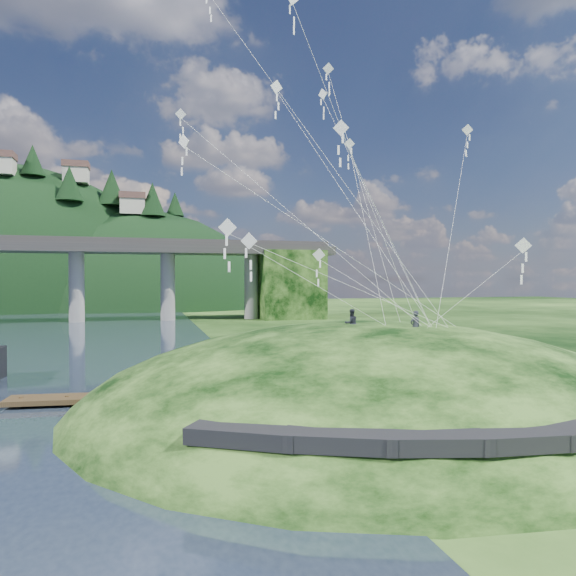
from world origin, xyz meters
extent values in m
plane|color=black|center=(0.00, 0.00, 0.00)|extent=(320.00, 320.00, 0.00)
ellipsoid|color=black|center=(8.00, 2.00, -1.50)|extent=(36.00, 32.00, 13.00)
cube|color=black|center=(-1.50, -8.00, 2.03)|extent=(4.32, 3.62, 0.71)
cube|color=black|center=(1.50, -9.65, 2.09)|extent=(4.10, 2.97, 0.61)
cube|color=black|center=(4.50, -10.65, 2.08)|extent=(3.85, 2.37, 0.62)
cube|color=black|center=(7.50, -11.10, 2.04)|extent=(3.62, 1.83, 0.66)
cylinder|color=gray|center=(-16.50, 70.00, 6.50)|extent=(2.60, 2.60, 13.00)
cylinder|color=gray|center=(-1.00, 70.00, 6.50)|extent=(2.60, 2.60, 13.00)
cylinder|color=gray|center=(14.50, 70.00, 6.50)|extent=(2.60, 2.60, 13.00)
cube|color=black|center=(22.00, 70.00, 6.50)|extent=(12.00, 11.00, 13.00)
ellipsoid|color=black|center=(-40.00, 126.00, -6.00)|extent=(96.00, 68.00, 88.00)
ellipsoid|color=black|center=(-5.00, 118.00, -10.00)|extent=(76.00, 56.00, 72.00)
cone|color=black|center=(-31.40, 112.04, 36.68)|extent=(5.83, 5.83, 7.67)
cone|color=black|center=(-22.45, 107.08, 30.58)|extent=(6.47, 6.47, 8.51)
cone|color=black|center=(-13.22, 113.99, 31.23)|extent=(7.13, 7.13, 9.38)
cone|color=black|center=(-3.12, 109.03, 27.87)|extent=(6.56, 6.56, 8.63)
cone|color=black|center=(2.77, 114.63, 27.68)|extent=(4.88, 4.88, 6.42)
cube|color=beige|center=(-38.00, 110.00, 34.28)|extent=(6.00, 5.00, 4.00)
cube|color=brown|center=(-38.00, 110.00, 36.98)|extent=(6.40, 5.40, 1.60)
cube|color=beige|center=(-22.00, 116.00, 34.18)|extent=(6.00, 5.00, 4.00)
cube|color=brown|center=(-22.00, 116.00, 36.88)|extent=(6.40, 5.40, 1.60)
cube|color=beige|center=(-8.00, 110.00, 25.88)|extent=(6.00, 5.00, 4.00)
cube|color=brown|center=(-8.00, 110.00, 28.58)|extent=(6.40, 5.40, 1.60)
cube|color=#332515|center=(-6.89, 6.76, 0.39)|extent=(12.22, 3.26, 0.30)
cylinder|color=#332515|center=(-12.03, 7.35, 0.17)|extent=(0.26, 0.26, 0.86)
cylinder|color=#332515|center=(-9.46, 7.05, 0.17)|extent=(0.26, 0.26, 0.86)
cylinder|color=#332515|center=(-6.89, 6.76, 0.17)|extent=(0.26, 0.26, 0.86)
cylinder|color=#332515|center=(-4.32, 6.46, 0.17)|extent=(0.26, 0.26, 0.86)
cylinder|color=#332515|center=(-1.74, 6.17, 0.17)|extent=(0.26, 0.26, 0.86)
imported|color=#22242E|center=(9.68, -0.23, 5.81)|extent=(0.73, 0.55, 1.81)
imported|color=#22242E|center=(6.71, 1.90, 5.84)|extent=(0.84, 0.66, 1.71)
cube|color=white|center=(3.87, -3.64, 14.59)|extent=(0.69, 0.35, 0.74)
cube|color=white|center=(3.87, -3.64, 14.07)|extent=(0.10, 0.04, 0.43)
cube|color=white|center=(3.87, -3.64, 13.54)|extent=(0.10, 0.04, 0.43)
cube|color=white|center=(3.87, -3.64, 13.02)|extent=(0.10, 0.04, 0.43)
cube|color=white|center=(-2.71, 7.30, 18.04)|extent=(0.70, 0.21, 0.69)
cube|color=white|center=(-2.71, 7.30, 17.55)|extent=(0.09, 0.03, 0.41)
cube|color=white|center=(-2.71, 7.30, 17.05)|extent=(0.09, 0.03, 0.41)
cube|color=white|center=(-2.71, 7.30, 16.55)|extent=(0.09, 0.03, 0.41)
cube|color=white|center=(8.07, 10.85, 21.56)|extent=(0.47, 0.68, 0.77)
cube|color=white|center=(8.07, 10.85, 21.00)|extent=(0.09, 0.08, 0.46)
cube|color=white|center=(8.07, 10.85, 20.43)|extent=(0.09, 0.08, 0.46)
cube|color=white|center=(8.07, 10.85, 19.87)|extent=(0.09, 0.08, 0.46)
cube|color=white|center=(-0.35, -2.99, 9.32)|extent=(0.72, 0.35, 0.76)
cube|color=white|center=(-0.35, -2.99, 8.78)|extent=(0.10, 0.04, 0.44)
cube|color=white|center=(-0.35, -2.99, 8.23)|extent=(0.10, 0.04, 0.44)
cube|color=white|center=(-0.35, -2.99, 7.69)|extent=(0.10, 0.04, 0.44)
cube|color=white|center=(2.27, -1.04, 21.16)|extent=(0.09, 0.08, 0.45)
cube|color=white|center=(2.27, -1.04, 20.61)|extent=(0.09, 0.08, 0.45)
cube|color=white|center=(2.27, -1.04, 20.06)|extent=(0.09, 0.08, 0.45)
cube|color=white|center=(-1.25, 4.33, 23.89)|extent=(0.09, 0.07, 0.43)
cube|color=white|center=(-1.25, 4.33, 23.37)|extent=(0.09, 0.07, 0.43)
cube|color=white|center=(-1.25, 4.33, 22.84)|extent=(0.09, 0.07, 0.43)
cube|color=white|center=(3.18, 5.80, 19.80)|extent=(0.84, 0.27, 0.86)
cube|color=white|center=(3.18, 5.80, 19.19)|extent=(0.11, 0.07, 0.50)
cube|color=white|center=(3.18, 5.80, 18.58)|extent=(0.11, 0.07, 0.50)
cube|color=white|center=(3.18, 5.80, 17.96)|extent=(0.11, 0.07, 0.50)
cube|color=white|center=(-1.26, -2.52, 9.95)|extent=(0.82, 0.32, 0.84)
cube|color=white|center=(-1.26, -2.52, 9.35)|extent=(0.11, 0.04, 0.49)
cube|color=white|center=(-1.26, -2.52, 8.75)|extent=(0.11, 0.04, 0.49)
cube|color=white|center=(-1.26, -2.52, 8.15)|extent=(0.11, 0.04, 0.49)
cube|color=white|center=(-2.97, 0.96, 14.65)|extent=(0.51, 0.57, 0.72)
cube|color=white|center=(-2.97, 0.96, 14.14)|extent=(0.09, 0.07, 0.42)
cube|color=white|center=(-2.97, 0.96, 13.63)|extent=(0.09, 0.07, 0.42)
cube|color=white|center=(-2.97, 0.96, 13.11)|extent=(0.09, 0.07, 0.42)
cube|color=white|center=(15.02, -2.41, 9.41)|extent=(0.78, 0.48, 0.87)
cube|color=white|center=(15.02, -2.41, 8.79)|extent=(0.12, 0.05, 0.51)
cube|color=white|center=(15.02, -2.41, 8.17)|extent=(0.12, 0.05, 0.51)
cube|color=white|center=(15.02, -2.41, 7.54)|extent=(0.12, 0.05, 0.51)
cube|color=white|center=(17.99, 6.99, 18.56)|extent=(0.77, 0.33, 0.79)
cube|color=white|center=(17.99, 6.99, 17.99)|extent=(0.11, 0.03, 0.47)
cube|color=white|center=(17.99, 6.99, 17.42)|extent=(0.11, 0.03, 0.47)
cube|color=white|center=(17.99, 6.99, 16.85)|extent=(0.11, 0.03, 0.47)
cube|color=white|center=(7.98, 5.31, 16.42)|extent=(0.66, 0.26, 0.67)
cube|color=white|center=(7.98, 5.31, 15.93)|extent=(0.09, 0.02, 0.40)
cube|color=white|center=(7.98, 5.31, 15.45)|extent=(0.09, 0.02, 0.40)
cube|color=white|center=(7.98, 5.31, 14.96)|extent=(0.09, 0.02, 0.40)
cube|color=white|center=(7.56, 8.22, 22.39)|extent=(0.78, 0.28, 0.76)
cube|color=white|center=(7.56, 8.22, 21.83)|extent=(0.10, 0.03, 0.46)
cube|color=white|center=(7.56, 8.22, 21.27)|extent=(0.10, 0.03, 0.46)
cube|color=white|center=(7.56, 8.22, 20.71)|extent=(0.10, 0.03, 0.46)
cube|color=white|center=(5.05, 2.93, 9.03)|extent=(0.78, 0.25, 0.76)
cube|color=white|center=(5.05, 2.93, 8.47)|extent=(0.10, 0.05, 0.45)
cube|color=white|center=(5.05, 2.93, 7.92)|extent=(0.10, 0.05, 0.45)
cube|color=white|center=(5.05, 2.93, 7.37)|extent=(0.10, 0.05, 0.45)
camera|label=1|loc=(-4.89, -25.98, 7.58)|focal=32.00mm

